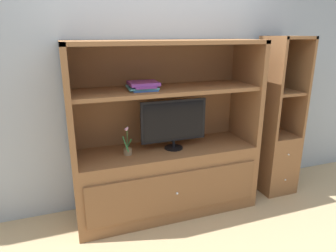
{
  "coord_description": "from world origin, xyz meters",
  "views": [
    {
      "loc": [
        -0.92,
        -2.24,
        1.79
      ],
      "look_at": [
        0.0,
        0.35,
        0.93
      ],
      "focal_mm": 32.0,
      "sensor_mm": 36.0,
      "label": 1
    }
  ],
  "objects_px": {
    "bookshelf_tall": "(275,141)",
    "magazine_stack": "(143,86)",
    "tv_monitor": "(174,122)",
    "upright_book_row": "(276,79)",
    "potted_plant": "(128,149)",
    "media_console": "(166,162)"
  },
  "relations": [
    {
      "from": "media_console",
      "to": "magazine_stack",
      "type": "relative_size",
      "value": 5.65
    },
    {
      "from": "tv_monitor",
      "to": "magazine_stack",
      "type": "bearing_deg",
      "value": 175.75
    },
    {
      "from": "bookshelf_tall",
      "to": "magazine_stack",
      "type": "bearing_deg",
      "value": -179.62
    },
    {
      "from": "potted_plant",
      "to": "tv_monitor",
      "type": "bearing_deg",
      "value": 0.54
    },
    {
      "from": "magazine_stack",
      "to": "potted_plant",
      "type": "bearing_deg",
      "value": -171.14
    },
    {
      "from": "magazine_stack",
      "to": "bookshelf_tall",
      "type": "height_order",
      "value": "bookshelf_tall"
    },
    {
      "from": "magazine_stack",
      "to": "upright_book_row",
      "type": "distance_m",
      "value": 1.48
    },
    {
      "from": "tv_monitor",
      "to": "magazine_stack",
      "type": "distance_m",
      "value": 0.48
    },
    {
      "from": "magazine_stack",
      "to": "bookshelf_tall",
      "type": "relative_size",
      "value": 0.18
    },
    {
      "from": "media_console",
      "to": "upright_book_row",
      "type": "bearing_deg",
      "value": -0.33
    },
    {
      "from": "magazine_stack",
      "to": "upright_book_row",
      "type": "relative_size",
      "value": 1.22
    },
    {
      "from": "magazine_stack",
      "to": "bookshelf_tall",
      "type": "xyz_separation_m",
      "value": [
        1.57,
        0.01,
        -0.73
      ]
    },
    {
      "from": "media_console",
      "to": "tv_monitor",
      "type": "distance_m",
      "value": 0.43
    },
    {
      "from": "bookshelf_tall",
      "to": "upright_book_row",
      "type": "height_order",
      "value": "bookshelf_tall"
    },
    {
      "from": "media_console",
      "to": "bookshelf_tall",
      "type": "xyz_separation_m",
      "value": [
        1.35,
        0.0,
        0.07
      ]
    },
    {
      "from": "upright_book_row",
      "to": "potted_plant",
      "type": "bearing_deg",
      "value": -179.02
    },
    {
      "from": "media_console",
      "to": "potted_plant",
      "type": "xyz_separation_m",
      "value": [
        -0.4,
        -0.04,
        0.22
      ]
    },
    {
      "from": "bookshelf_tall",
      "to": "upright_book_row",
      "type": "distance_m",
      "value": 0.72
    },
    {
      "from": "magazine_stack",
      "to": "bookshelf_tall",
      "type": "distance_m",
      "value": 1.74
    },
    {
      "from": "tv_monitor",
      "to": "media_console",
      "type": "bearing_deg",
      "value": 155.95
    },
    {
      "from": "tv_monitor",
      "to": "potted_plant",
      "type": "distance_m",
      "value": 0.51
    },
    {
      "from": "upright_book_row",
      "to": "tv_monitor",
      "type": "bearing_deg",
      "value": -178.84
    }
  ]
}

